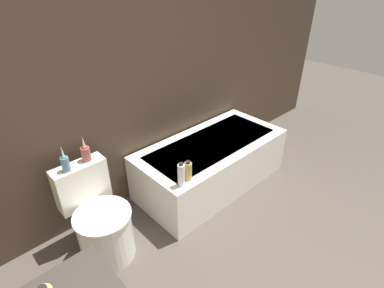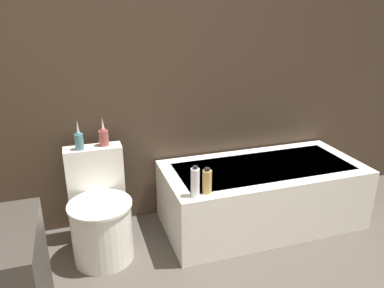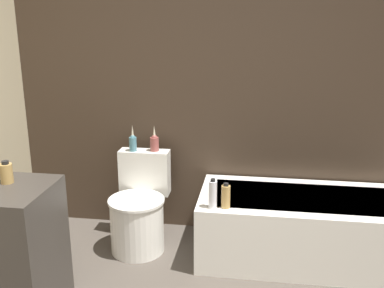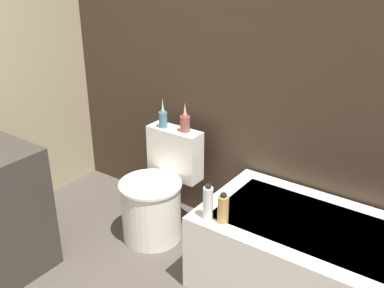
% 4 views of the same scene
% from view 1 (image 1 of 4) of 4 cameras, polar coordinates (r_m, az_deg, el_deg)
% --- Properties ---
extents(wall_back_tiled, '(6.40, 0.06, 2.60)m').
position_cam_1_polar(wall_back_tiled, '(2.55, -15.08, 13.44)').
color(wall_back_tiled, '#423326').
rests_on(wall_back_tiled, ground_plane).
extents(bathtub, '(1.57, 0.75, 0.50)m').
position_cam_1_polar(bathtub, '(3.13, 3.65, -3.62)').
color(bathtub, white).
rests_on(bathtub, ground).
extents(toilet, '(0.43, 0.57, 0.74)m').
position_cam_1_polar(toilet, '(2.52, -16.99, -14.24)').
color(toilet, white).
rests_on(toilet, ground).
extents(vase_gold, '(0.06, 0.06, 0.21)m').
position_cam_1_polar(vase_gold, '(2.33, -23.04, -3.25)').
color(vase_gold, teal).
rests_on(vase_gold, toilet).
extents(vase_silver, '(0.07, 0.07, 0.21)m').
position_cam_1_polar(vase_silver, '(2.40, -19.63, -1.49)').
color(vase_silver, '#994C47').
rests_on(vase_silver, toilet).
extents(shampoo_bottle_tall, '(0.06, 0.06, 0.22)m').
position_cam_1_polar(shampoo_bottle_tall, '(2.38, -2.07, -5.90)').
color(shampoo_bottle_tall, silver).
rests_on(shampoo_bottle_tall, bathtub).
extents(shampoo_bottle_short, '(0.06, 0.06, 0.18)m').
position_cam_1_polar(shampoo_bottle_short, '(2.45, -0.76, -5.18)').
color(shampoo_bottle_short, tan).
rests_on(shampoo_bottle_short, bathtub).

